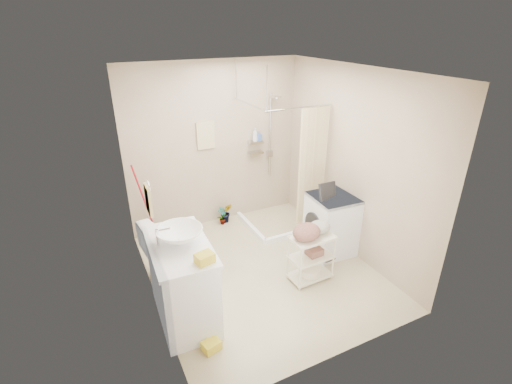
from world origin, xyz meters
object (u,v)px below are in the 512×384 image
vanity (183,281)px  laundry_rack (311,254)px  toilet (174,246)px  washing_machine (332,224)px

vanity → laundry_rack: 1.66m
laundry_rack → vanity: bearing=176.0°
laundry_rack → toilet: bearing=147.4°
toilet → laundry_rack: 1.79m
toilet → washing_machine: 2.23m
washing_machine → toilet: bearing=171.0°
toilet → laundry_rack: size_ratio=1.07×
vanity → laundry_rack: bearing=0.6°
vanity → laundry_rack: vanity is taller
vanity → washing_machine: vanity is taller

